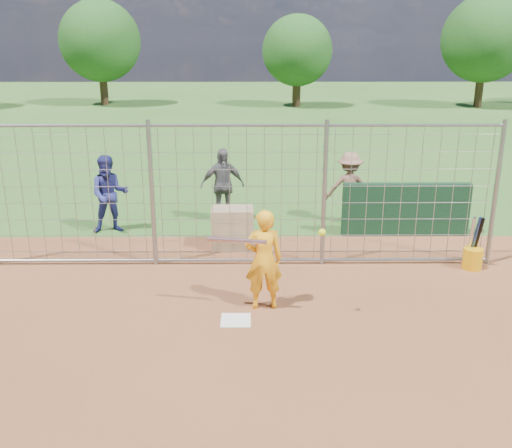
{
  "coord_description": "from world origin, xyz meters",
  "views": [
    {
      "loc": [
        0.23,
        -7.6,
        3.86
      ],
      "look_at": [
        0.3,
        0.8,
        1.15
      ],
      "focal_mm": 40.0,
      "sensor_mm": 36.0,
      "label": 1
    }
  ],
  "objects_px": {
    "batter": "(264,260)",
    "bucket_with_bats": "(473,256)",
    "bystander_c": "(349,188)",
    "bystander_a": "(110,194)",
    "bystander_b": "(222,186)",
    "equipment_bin": "(233,228)"
  },
  "relations": [
    {
      "from": "bystander_b",
      "to": "bucket_with_bats",
      "type": "xyz_separation_m",
      "value": [
        4.54,
        -2.78,
        -0.59
      ]
    },
    {
      "from": "bystander_a",
      "to": "bystander_c",
      "type": "xyz_separation_m",
      "value": [
        5.1,
        0.63,
        -0.03
      ]
    },
    {
      "from": "bystander_b",
      "to": "bystander_c",
      "type": "height_order",
      "value": "bystander_b"
    },
    {
      "from": "batter",
      "to": "bystander_c",
      "type": "xyz_separation_m",
      "value": [
        1.97,
        4.25,
        0.01
      ]
    },
    {
      "from": "batter",
      "to": "bucket_with_bats",
      "type": "xyz_separation_m",
      "value": [
        3.72,
        1.51,
        -0.53
      ]
    },
    {
      "from": "bystander_b",
      "to": "equipment_bin",
      "type": "xyz_separation_m",
      "value": [
        0.27,
        -1.67,
        -0.43
      ]
    },
    {
      "from": "bystander_b",
      "to": "bystander_c",
      "type": "xyz_separation_m",
      "value": [
        2.78,
        -0.04,
        -0.05
      ]
    },
    {
      "from": "bystander_b",
      "to": "batter",
      "type": "bearing_deg",
      "value": -93.45
    },
    {
      "from": "batter",
      "to": "equipment_bin",
      "type": "bearing_deg",
      "value": -84.89
    },
    {
      "from": "bystander_c",
      "to": "bucket_with_bats",
      "type": "bearing_deg",
      "value": 128.65
    },
    {
      "from": "batter",
      "to": "bucket_with_bats",
      "type": "bearing_deg",
      "value": -164.59
    },
    {
      "from": "bystander_a",
      "to": "bystander_b",
      "type": "xyz_separation_m",
      "value": [
        2.31,
        0.67,
        0.01
      ]
    },
    {
      "from": "batter",
      "to": "bystander_b",
      "type": "bearing_deg",
      "value": -85.91
    },
    {
      "from": "bystander_c",
      "to": "equipment_bin",
      "type": "relative_size",
      "value": 1.96
    },
    {
      "from": "bucket_with_bats",
      "to": "batter",
      "type": "bearing_deg",
      "value": -157.91
    },
    {
      "from": "bystander_a",
      "to": "bucket_with_bats",
      "type": "relative_size",
      "value": 1.68
    },
    {
      "from": "batter",
      "to": "bystander_a",
      "type": "xyz_separation_m",
      "value": [
        -3.13,
        3.62,
        0.05
      ]
    },
    {
      "from": "equipment_bin",
      "to": "bystander_c",
      "type": "bearing_deg",
      "value": 31.67
    },
    {
      "from": "bystander_b",
      "to": "equipment_bin",
      "type": "bearing_deg",
      "value": -95.07
    },
    {
      "from": "bystander_a",
      "to": "bystander_c",
      "type": "relative_size",
      "value": 1.04
    },
    {
      "from": "bucket_with_bats",
      "to": "bystander_c",
      "type": "bearing_deg",
      "value": 122.62
    },
    {
      "from": "bystander_a",
      "to": "bucket_with_bats",
      "type": "distance_m",
      "value": 7.19
    }
  ]
}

